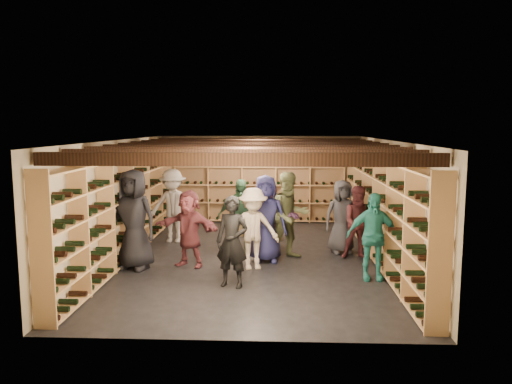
{
  "coord_description": "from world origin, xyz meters",
  "views": [
    {
      "loc": [
        0.51,
        -9.97,
        2.7
      ],
      "look_at": [
        0.07,
        0.2,
        1.33
      ],
      "focal_mm": 35.0,
      "sensor_mm": 36.0,
      "label": 1
    }
  ],
  "objects_px": {
    "person_12": "(342,217)",
    "person_7": "(270,212)",
    "person_5": "(189,228)",
    "person_1": "(232,242)",
    "person_8": "(360,223)",
    "person_4": "(372,236)",
    "person_10": "(240,217)",
    "person_0": "(134,219)",
    "crate_loose": "(271,236)",
    "person_11": "(266,217)",
    "person_6": "(265,219)",
    "crate_stack_right": "(246,225)",
    "person_2": "(290,216)",
    "crate_stack_left": "(257,228)",
    "person_9": "(173,206)",
    "person_3": "(253,229)"
  },
  "relations": [
    {
      "from": "person_2",
      "to": "person_7",
      "type": "bearing_deg",
      "value": 84.9
    },
    {
      "from": "person_8",
      "to": "person_11",
      "type": "relative_size",
      "value": 0.93
    },
    {
      "from": "crate_stack_left",
      "to": "person_11",
      "type": "relative_size",
      "value": 0.42
    },
    {
      "from": "crate_stack_right",
      "to": "person_4",
      "type": "distance_m",
      "value": 4.27
    },
    {
      "from": "person_0",
      "to": "crate_stack_left",
      "type": "bearing_deg",
      "value": 60.35
    },
    {
      "from": "person_0",
      "to": "person_4",
      "type": "height_order",
      "value": "person_0"
    },
    {
      "from": "person_6",
      "to": "person_7",
      "type": "relative_size",
      "value": 1.16
    },
    {
      "from": "person_1",
      "to": "person_8",
      "type": "height_order",
      "value": "person_1"
    },
    {
      "from": "person_4",
      "to": "person_10",
      "type": "xyz_separation_m",
      "value": [
        -2.44,
        1.59,
        0.03
      ]
    },
    {
      "from": "crate_stack_left",
      "to": "person_0",
      "type": "relative_size",
      "value": 0.36
    },
    {
      "from": "crate_loose",
      "to": "person_12",
      "type": "xyz_separation_m",
      "value": [
        1.53,
        -1.16,
        0.7
      ]
    },
    {
      "from": "person_9",
      "to": "person_12",
      "type": "bearing_deg",
      "value": -10.99
    },
    {
      "from": "person_6",
      "to": "person_10",
      "type": "height_order",
      "value": "person_6"
    },
    {
      "from": "person_5",
      "to": "person_0",
      "type": "bearing_deg",
      "value": -145.42
    },
    {
      "from": "crate_stack_left",
      "to": "person_12",
      "type": "bearing_deg",
      "value": -24.22
    },
    {
      "from": "person_4",
      "to": "person_5",
      "type": "xyz_separation_m",
      "value": [
        -3.36,
        0.69,
        -0.03
      ]
    },
    {
      "from": "person_2",
      "to": "person_12",
      "type": "height_order",
      "value": "person_2"
    },
    {
      "from": "person_2",
      "to": "person_8",
      "type": "distance_m",
      "value": 1.42
    },
    {
      "from": "person_8",
      "to": "person_10",
      "type": "height_order",
      "value": "person_10"
    },
    {
      "from": "crate_stack_left",
      "to": "person_8",
      "type": "height_order",
      "value": "person_8"
    },
    {
      "from": "crate_loose",
      "to": "person_11",
      "type": "bearing_deg",
      "value": -92.91
    },
    {
      "from": "person_2",
      "to": "person_3",
      "type": "xyz_separation_m",
      "value": [
        -0.71,
        -0.77,
        -0.11
      ]
    },
    {
      "from": "person_2",
      "to": "person_5",
      "type": "distance_m",
      "value": 2.05
    },
    {
      "from": "person_11",
      "to": "person_6",
      "type": "bearing_deg",
      "value": -73.23
    },
    {
      "from": "crate_stack_right",
      "to": "person_2",
      "type": "height_order",
      "value": "person_2"
    },
    {
      "from": "person_0",
      "to": "person_3",
      "type": "relative_size",
      "value": 1.23
    },
    {
      "from": "crate_stack_left",
      "to": "person_1",
      "type": "xyz_separation_m",
      "value": [
        -0.29,
        -3.16,
        0.43
      ]
    },
    {
      "from": "person_11",
      "to": "person_5",
      "type": "bearing_deg",
      "value": -129.54
    },
    {
      "from": "person_10",
      "to": "crate_stack_right",
      "type": "bearing_deg",
      "value": 82.08
    },
    {
      "from": "person_0",
      "to": "person_3",
      "type": "height_order",
      "value": "person_0"
    },
    {
      "from": "person_12",
      "to": "person_7",
      "type": "bearing_deg",
      "value": 144.25
    },
    {
      "from": "person_5",
      "to": "person_1",
      "type": "bearing_deg",
      "value": -29.36
    },
    {
      "from": "person_12",
      "to": "person_5",
      "type": "bearing_deg",
      "value": -170.1
    },
    {
      "from": "crate_stack_left",
      "to": "person_6",
      "type": "height_order",
      "value": "person_6"
    },
    {
      "from": "person_5",
      "to": "person_11",
      "type": "height_order",
      "value": "person_11"
    },
    {
      "from": "person_2",
      "to": "person_10",
      "type": "relative_size",
      "value": 1.1
    },
    {
      "from": "person_5",
      "to": "person_9",
      "type": "distance_m",
      "value": 2.1
    },
    {
      "from": "crate_loose",
      "to": "person_12",
      "type": "distance_m",
      "value": 2.04
    },
    {
      "from": "person_5",
      "to": "person_12",
      "type": "relative_size",
      "value": 0.95
    },
    {
      "from": "person_1",
      "to": "person_10",
      "type": "xyz_separation_m",
      "value": [
        -0.02,
        2.09,
        0.03
      ]
    },
    {
      "from": "person_6",
      "to": "person_12",
      "type": "distance_m",
      "value": 1.78
    },
    {
      "from": "person_2",
      "to": "person_0",
      "type": "bearing_deg",
      "value": 172.81
    },
    {
      "from": "person_5",
      "to": "person_10",
      "type": "xyz_separation_m",
      "value": [
        0.91,
        0.9,
        0.06
      ]
    },
    {
      "from": "person_5",
      "to": "person_11",
      "type": "xyz_separation_m",
      "value": [
        1.46,
        0.94,
        0.06
      ]
    },
    {
      "from": "crate_loose",
      "to": "person_4",
      "type": "relative_size",
      "value": 0.32
    },
    {
      "from": "crate_stack_left",
      "to": "person_4",
      "type": "bearing_deg",
      "value": -51.37
    },
    {
      "from": "crate_loose",
      "to": "person_9",
      "type": "xyz_separation_m",
      "value": [
        -2.26,
        -0.33,
        0.76
      ]
    },
    {
      "from": "crate_loose",
      "to": "person_9",
      "type": "distance_m",
      "value": 2.41
    },
    {
      "from": "person_1",
      "to": "person_2",
      "type": "xyz_separation_m",
      "value": [
        1.0,
        1.85,
        0.11
      ]
    },
    {
      "from": "person_4",
      "to": "person_12",
      "type": "relative_size",
      "value": 0.99
    }
  ]
}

